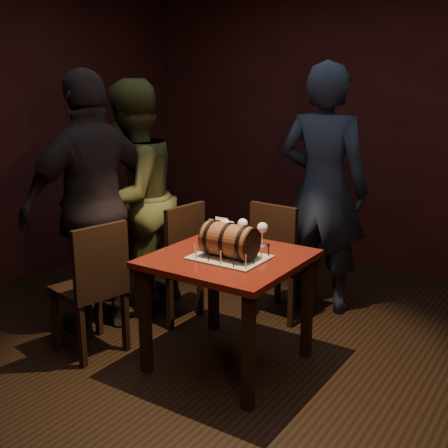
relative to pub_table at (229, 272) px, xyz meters
The scene contains 16 objects.
room_shell 0.76m from the pub_table, 66.16° to the right, with size 5.04×5.04×2.80m.
pub_table is the anchor object (origin of this frame).
cake_board 0.13m from the pub_table, 51.76° to the right, with size 0.45×0.35×0.01m, color #9D947E.
barrel_cake 0.23m from the pub_table, 52.15° to the right, with size 0.38×0.23×0.23m.
birthday_candles 0.17m from the pub_table, 50.63° to the right, with size 0.40×0.30×0.09m.
wine_glass_left 0.38m from the pub_table, 127.67° to the left, with size 0.07×0.07×0.16m.
wine_glass_mid 0.41m from the pub_table, 106.57° to the left, with size 0.07×0.07×0.16m.
wine_glass_right 0.39m from the pub_table, 77.17° to the left, with size 0.07×0.07×0.16m.
pint_of_ale 0.31m from the pub_table, 122.72° to the left, with size 0.07×0.07×0.15m.
menu_card 0.47m from the pub_table, 132.70° to the left, with size 0.10×0.05×0.13m, color white, non-canonical shape.
chair_back 0.85m from the pub_table, 95.16° to the left, with size 0.43×0.43×0.93m.
chair_left_rear 0.81m from the pub_table, 153.00° to the left, with size 0.44×0.44×0.93m.
chair_left_front 0.91m from the pub_table, 154.99° to the right, with size 0.47×0.47×0.93m.
person_back 1.28m from the pub_table, 85.87° to the left, with size 0.72×0.47×1.96m, color #192032.
person_left_rear 1.23m from the pub_table, 162.34° to the left, with size 0.89×0.69×1.83m, color #3C4120.
person_left_front 1.14m from the pub_table, behind, with size 1.12×0.47×1.91m, color black.
Camera 1 is at (1.82, -2.78, 1.84)m, focal length 45.00 mm.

